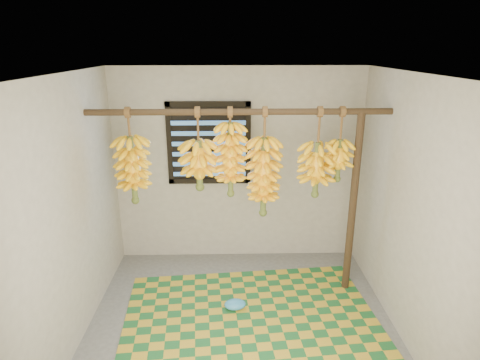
{
  "coord_description": "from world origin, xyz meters",
  "views": [
    {
      "loc": [
        -0.09,
        -3.21,
        2.61
      ],
      "look_at": [
        0.0,
        0.55,
        1.35
      ],
      "focal_mm": 30.0,
      "sensor_mm": 36.0,
      "label": 1
    }
  ],
  "objects_px": {
    "support_post": "(353,206)",
    "woven_mat": "(253,327)",
    "banana_bunch_a": "(133,170)",
    "banana_bunch_f": "(339,160)",
    "plastic_bag": "(235,304)",
    "banana_bunch_d": "(264,177)",
    "banana_bunch_b": "(230,160)",
    "banana_bunch_c": "(199,165)",
    "banana_bunch_e": "(316,170)"
  },
  "relations": [
    {
      "from": "support_post",
      "to": "woven_mat",
      "type": "relative_size",
      "value": 0.79
    },
    {
      "from": "support_post",
      "to": "woven_mat",
      "type": "distance_m",
      "value": 1.62
    },
    {
      "from": "banana_bunch_a",
      "to": "banana_bunch_f",
      "type": "xyz_separation_m",
      "value": [
        2.09,
        0.0,
        0.09
      ]
    },
    {
      "from": "plastic_bag",
      "to": "banana_bunch_f",
      "type": "relative_size",
      "value": 0.3
    },
    {
      "from": "banana_bunch_d",
      "to": "banana_bunch_a",
      "type": "bearing_deg",
      "value": 180.0
    },
    {
      "from": "banana_bunch_b",
      "to": "banana_bunch_c",
      "type": "relative_size",
      "value": 1.09
    },
    {
      "from": "woven_mat",
      "to": "banana_bunch_f",
      "type": "xyz_separation_m",
      "value": [
        0.9,
        0.66,
        1.5
      ]
    },
    {
      "from": "banana_bunch_e",
      "to": "banana_bunch_a",
      "type": "bearing_deg",
      "value": 180.0
    },
    {
      "from": "woven_mat",
      "to": "banana_bunch_d",
      "type": "bearing_deg",
      "value": 78.46
    },
    {
      "from": "banana_bunch_d",
      "to": "woven_mat",
      "type": "bearing_deg",
      "value": -101.54
    },
    {
      "from": "woven_mat",
      "to": "banana_bunch_e",
      "type": "xyz_separation_m",
      "value": [
        0.68,
        0.66,
        1.4
      ]
    },
    {
      "from": "banana_bunch_a",
      "to": "banana_bunch_f",
      "type": "relative_size",
      "value": 1.29
    },
    {
      "from": "banana_bunch_a",
      "to": "banana_bunch_d",
      "type": "distance_m",
      "value": 1.33
    },
    {
      "from": "woven_mat",
      "to": "banana_bunch_a",
      "type": "relative_size",
      "value": 2.56
    },
    {
      "from": "banana_bunch_b",
      "to": "banana_bunch_e",
      "type": "height_order",
      "value": "same"
    },
    {
      "from": "banana_bunch_d",
      "to": "banana_bunch_e",
      "type": "bearing_deg",
      "value": 0.0
    },
    {
      "from": "support_post",
      "to": "woven_mat",
      "type": "xyz_separation_m",
      "value": [
        -1.09,
        -0.66,
        -0.99
      ]
    },
    {
      "from": "support_post",
      "to": "banana_bunch_e",
      "type": "xyz_separation_m",
      "value": [
        -0.41,
        0.0,
        0.4
      ]
    },
    {
      "from": "banana_bunch_c",
      "to": "banana_bunch_a",
      "type": "bearing_deg",
      "value": 180.0
    },
    {
      "from": "support_post",
      "to": "woven_mat",
      "type": "bearing_deg",
      "value": -148.61
    },
    {
      "from": "banana_bunch_e",
      "to": "banana_bunch_f",
      "type": "distance_m",
      "value": 0.24
    },
    {
      "from": "plastic_bag",
      "to": "banana_bunch_d",
      "type": "height_order",
      "value": "banana_bunch_d"
    },
    {
      "from": "woven_mat",
      "to": "banana_bunch_d",
      "type": "height_order",
      "value": "banana_bunch_d"
    },
    {
      "from": "banana_bunch_d",
      "to": "banana_bunch_e",
      "type": "relative_size",
      "value": 1.22
    },
    {
      "from": "support_post",
      "to": "banana_bunch_c",
      "type": "height_order",
      "value": "banana_bunch_c"
    },
    {
      "from": "banana_bunch_a",
      "to": "banana_bunch_f",
      "type": "distance_m",
      "value": 2.1
    },
    {
      "from": "banana_bunch_b",
      "to": "banana_bunch_c",
      "type": "xyz_separation_m",
      "value": [
        -0.32,
        0.0,
        -0.05
      ]
    },
    {
      "from": "banana_bunch_b",
      "to": "plastic_bag",
      "type": "bearing_deg",
      "value": -84.44
    },
    {
      "from": "banana_bunch_b",
      "to": "banana_bunch_e",
      "type": "distance_m",
      "value": 0.89
    },
    {
      "from": "banana_bunch_b",
      "to": "woven_mat",
      "type": "bearing_deg",
      "value": -72.9
    },
    {
      "from": "banana_bunch_d",
      "to": "banana_bunch_f",
      "type": "relative_size",
      "value": 1.48
    },
    {
      "from": "support_post",
      "to": "banana_bunch_f",
      "type": "relative_size",
      "value": 2.61
    },
    {
      "from": "banana_bunch_e",
      "to": "support_post",
      "type": "bearing_deg",
      "value": 0.0
    },
    {
      "from": "woven_mat",
      "to": "banana_bunch_a",
      "type": "xyz_separation_m",
      "value": [
        -1.2,
        0.66,
        1.41
      ]
    },
    {
      "from": "banana_bunch_f",
      "to": "banana_bunch_e",
      "type": "bearing_deg",
      "value": 180.0
    },
    {
      "from": "support_post",
      "to": "banana_bunch_f",
      "type": "xyz_separation_m",
      "value": [
        -0.19,
        0.0,
        0.51
      ]
    },
    {
      "from": "plastic_bag",
      "to": "banana_bunch_a",
      "type": "distance_m",
      "value": 1.74
    },
    {
      "from": "banana_bunch_c",
      "to": "support_post",
      "type": "bearing_deg",
      "value": 0.0
    },
    {
      "from": "banana_bunch_d",
      "to": "plastic_bag",
      "type": "bearing_deg",
      "value": -129.51
    },
    {
      "from": "banana_bunch_a",
      "to": "banana_bunch_b",
      "type": "height_order",
      "value": "same"
    },
    {
      "from": "support_post",
      "to": "banana_bunch_c",
      "type": "distance_m",
      "value": 1.68
    },
    {
      "from": "banana_bunch_c",
      "to": "plastic_bag",
      "type": "bearing_deg",
      "value": -46.19
    },
    {
      "from": "woven_mat",
      "to": "banana_bunch_c",
      "type": "bearing_deg",
      "value": 128.16
    },
    {
      "from": "plastic_bag",
      "to": "banana_bunch_e",
      "type": "distance_m",
      "value": 1.63
    },
    {
      "from": "plastic_bag",
      "to": "banana_bunch_d",
      "type": "relative_size",
      "value": 0.2
    },
    {
      "from": "banana_bunch_c",
      "to": "woven_mat",
      "type": "bearing_deg",
      "value": -51.84
    },
    {
      "from": "woven_mat",
      "to": "banana_bunch_e",
      "type": "distance_m",
      "value": 1.69
    },
    {
      "from": "support_post",
      "to": "banana_bunch_b",
      "type": "distance_m",
      "value": 1.39
    },
    {
      "from": "woven_mat",
      "to": "banana_bunch_e",
      "type": "height_order",
      "value": "banana_bunch_e"
    },
    {
      "from": "banana_bunch_d",
      "to": "banana_bunch_f",
      "type": "distance_m",
      "value": 0.78
    }
  ]
}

